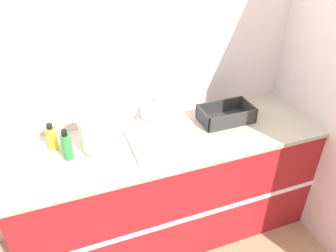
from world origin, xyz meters
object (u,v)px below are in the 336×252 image
at_px(bottle_green, 67,146).
at_px(dish_rack, 226,116).
at_px(bottle_yellow, 52,137).
at_px(sink, 163,138).
at_px(paper_towel_roll, 90,132).

bearing_deg(bottle_green, dish_rack, 2.56).
bearing_deg(bottle_yellow, sink, -13.46).
bearing_deg(paper_towel_roll, sink, -5.65).
bearing_deg(bottle_green, sink, -2.16).
relative_size(sink, bottle_green, 2.18).
bearing_deg(bottle_yellow, bottle_green, -60.69).
distance_m(paper_towel_roll, dish_rack, 0.99).
bearing_deg(bottle_yellow, dish_rack, -4.39).
relative_size(paper_towel_roll, bottle_yellow, 1.55).
distance_m(sink, bottle_green, 0.62).
bearing_deg(paper_towel_roll, bottle_green, -171.29).
xyz_separation_m(sink, bottle_yellow, (-0.70, 0.17, 0.06)).
height_order(dish_rack, bottle_yellow, bottle_yellow).
bearing_deg(bottle_green, paper_towel_roll, 8.71).
bearing_deg(dish_rack, sink, -171.83).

